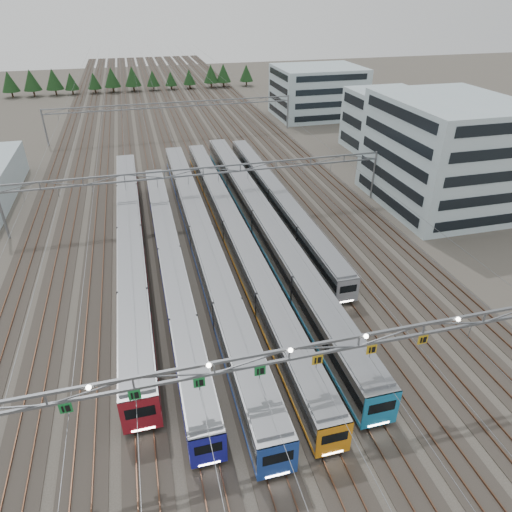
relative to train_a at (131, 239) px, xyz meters
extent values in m
plane|color=#47423A|center=(11.25, -31.00, -2.28)|extent=(400.00, 400.00, 0.00)
cube|color=#2D2823|center=(11.25, 69.00, -2.24)|extent=(54.00, 260.00, 0.08)
cube|color=brown|center=(-14.22, 69.00, -2.12)|extent=(0.08, 260.00, 0.16)
cube|color=brown|center=(36.72, 69.00, -2.12)|extent=(0.08, 260.00, 0.16)
cube|color=brown|center=(10.53, 69.00, -2.12)|extent=(0.08, 260.00, 0.16)
cube|color=brown|center=(11.97, 69.00, -2.12)|extent=(0.08, 260.00, 0.16)
cube|color=black|center=(0.00, 0.05, -1.84)|extent=(2.59, 57.99, 0.39)
cube|color=#979A9E|center=(0.00, 0.05, 0.06)|extent=(3.05, 59.17, 3.43)
cube|color=black|center=(0.00, 0.05, 0.47)|extent=(3.11, 58.88, 1.03)
cube|color=maroon|center=(0.00, 0.05, -1.39)|extent=(3.10, 58.88, 0.38)
cube|color=slate|center=(0.00, 0.05, 1.88)|extent=(2.74, 57.99, 0.27)
cube|color=maroon|center=(0.00, -29.49, 0.06)|extent=(3.07, 0.12, 3.43)
cube|color=black|center=(0.00, -29.52, 0.47)|extent=(2.29, 0.10, 1.03)
cube|color=white|center=(0.00, -29.55, -1.44)|extent=(1.83, 0.06, 0.16)
cube|color=black|center=(4.50, -5.99, -1.87)|extent=(2.28, 54.42, 0.34)
cube|color=#979A9E|center=(4.50, -5.99, -0.20)|extent=(2.68, 55.53, 3.01)
cube|color=black|center=(4.50, -5.99, 0.16)|extent=(2.74, 55.25, 0.91)
cube|color=#1B1DA4|center=(4.50, -5.99, -1.47)|extent=(2.73, 55.25, 0.33)
cube|color=slate|center=(4.50, -5.99, 1.40)|extent=(2.41, 54.42, 0.24)
cube|color=#1B1DA4|center=(4.50, -33.71, -0.20)|extent=(2.70, 0.12, 3.01)
cube|color=black|center=(4.50, -33.74, 0.16)|extent=(2.01, 0.10, 0.91)
cube|color=white|center=(4.50, -33.77, -1.51)|extent=(1.61, 0.06, 0.14)
cube|color=black|center=(9.00, -1.75, -1.85)|extent=(2.53, 66.94, 0.38)
cube|color=#979A9E|center=(9.00, -1.75, 0.00)|extent=(2.97, 68.30, 3.34)
cube|color=black|center=(9.00, -1.75, 0.40)|extent=(3.03, 67.96, 1.01)
cube|color=#1E43A5|center=(9.00, -1.75, -1.40)|extent=(3.02, 67.96, 0.37)
cube|color=slate|center=(9.00, -1.75, 1.78)|extent=(2.67, 66.94, 0.27)
cube|color=#1E43A5|center=(9.00, -35.85, 0.00)|extent=(2.99, 0.12, 3.34)
cube|color=black|center=(9.00, -35.88, 0.40)|extent=(2.23, 0.10, 1.01)
cube|color=white|center=(9.00, -35.91, -1.46)|extent=(1.78, 0.06, 0.16)
cube|color=black|center=(13.50, -0.80, -1.86)|extent=(2.34, 67.51, 0.35)
cube|color=#979A9E|center=(13.50, -0.80, -0.15)|extent=(2.75, 68.89, 3.09)
cube|color=black|center=(13.50, -0.80, 0.22)|extent=(2.81, 68.55, 0.93)
cube|color=orange|center=(13.50, -0.80, -1.45)|extent=(2.80, 68.55, 0.34)
cube|color=slate|center=(13.50, -0.80, 1.50)|extent=(2.48, 67.51, 0.25)
cube|color=orange|center=(13.50, -35.19, -0.15)|extent=(2.77, 0.12, 3.09)
cube|color=black|center=(13.50, -35.22, 0.22)|extent=(2.06, 0.10, 0.93)
cube|color=white|center=(13.50, -35.25, -1.50)|extent=(1.65, 0.06, 0.15)
cube|color=black|center=(18.00, 0.61, -1.84)|extent=(2.60, 67.45, 0.39)
cube|color=#979A9E|center=(18.00, 0.61, 0.06)|extent=(3.06, 68.82, 3.44)
cube|color=black|center=(18.00, 0.61, 0.48)|extent=(3.12, 68.48, 1.04)
cube|color=#1C88C4|center=(18.00, 0.61, -1.38)|extent=(3.11, 68.48, 0.38)
cube|color=slate|center=(18.00, 0.61, 1.89)|extent=(2.75, 67.45, 0.27)
cube|color=#1C88C4|center=(18.00, -33.75, 0.06)|extent=(3.08, 0.12, 3.44)
cube|color=black|center=(18.00, -33.78, 0.48)|extent=(2.30, 0.10, 1.04)
cube|color=white|center=(18.00, -33.81, -1.44)|extent=(1.84, 0.06, 0.16)
cube|color=black|center=(22.50, 8.51, -1.87)|extent=(2.23, 51.92, 0.34)
cube|color=#979A9E|center=(22.50, 8.51, -0.23)|extent=(2.63, 52.98, 2.95)
cube|color=black|center=(22.50, 8.51, 0.12)|extent=(2.69, 52.71, 0.89)
cube|color=#91949E|center=(22.50, 8.51, -1.48)|extent=(2.68, 52.71, 0.33)
cube|color=slate|center=(22.50, 8.51, 1.34)|extent=(2.36, 51.92, 0.23)
cube|color=#91949E|center=(22.50, -17.93, -0.23)|extent=(2.65, 0.12, 2.95)
cube|color=black|center=(22.50, -17.96, 0.12)|extent=(1.97, 0.10, 0.89)
cube|color=white|center=(22.50, -17.99, -1.52)|extent=(1.58, 0.06, 0.14)
cube|color=slate|center=(11.25, -31.00, 5.52)|extent=(56.00, 0.22, 0.22)
cube|color=slate|center=(11.25, -31.00, 4.52)|extent=(56.00, 0.22, 0.22)
cube|color=#187C35|center=(-4.50, -31.12, 4.02)|extent=(0.85, 0.06, 0.85)
cube|color=#187C35|center=(0.00, -31.12, 4.02)|extent=(0.85, 0.06, 0.85)
cube|color=#187C35|center=(4.50, -31.12, 4.02)|extent=(0.85, 0.06, 0.85)
cube|color=#187C35|center=(9.00, -31.12, 4.02)|extent=(0.85, 0.06, 0.85)
cube|color=gold|center=(13.50, -31.12, 4.02)|extent=(0.85, 0.06, 0.85)
cube|color=gold|center=(18.00, -31.12, 4.02)|extent=(0.85, 0.06, 0.85)
cube|color=gold|center=(22.50, -31.12, 4.02)|extent=(0.85, 0.06, 0.85)
cylinder|color=slate|center=(-16.75, 9.00, 1.72)|extent=(0.36, 0.36, 8.00)
cylinder|color=slate|center=(39.25, 9.00, 1.72)|extent=(0.36, 0.36, 8.00)
cube|color=slate|center=(11.25, 9.00, 5.52)|extent=(56.00, 0.22, 0.22)
cube|color=slate|center=(11.25, 9.00, 4.52)|extent=(56.00, 0.22, 0.22)
cylinder|color=slate|center=(-16.75, 54.00, 1.72)|extent=(0.36, 0.36, 8.00)
cylinder|color=slate|center=(39.25, 54.00, 1.72)|extent=(0.36, 0.36, 8.00)
cube|color=slate|center=(11.25, 54.00, 5.52)|extent=(56.00, 0.22, 0.22)
cube|color=slate|center=(11.25, 54.00, 4.52)|extent=(56.00, 0.22, 0.22)
cube|color=#AAC2CA|center=(48.33, 4.39, 5.99)|extent=(18.00, 22.00, 16.54)
cube|color=#AAC2CA|center=(53.61, 31.39, 3.85)|extent=(14.00, 16.00, 12.27)
cube|color=#AAC2CA|center=(50.82, 64.08, 4.07)|extent=(22.00, 18.00, 12.70)
camera|label=1|loc=(2.46, -54.72, 28.34)|focal=32.00mm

